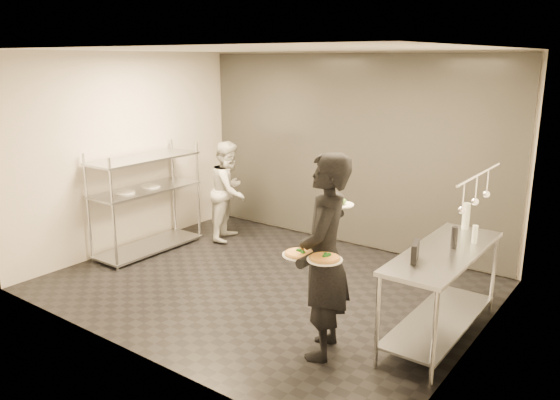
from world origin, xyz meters
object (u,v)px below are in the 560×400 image
Objects in this scene: waiter at (324,257)px; bottle_clear at (475,234)px; prep_counter at (442,279)px; pizza_plate_far at (325,258)px; pizza_plate_near at (300,254)px; bottle_green at (466,216)px; pos_monitor at (415,252)px; salad_plate at (340,203)px; chef at (229,191)px; pass_rack at (146,199)px; bottle_dark at (454,237)px.

waiter reaches higher than bottle_clear.
waiter is at bearing -129.99° from prep_counter.
pizza_plate_far is 1.71× the size of bottle_clear.
prep_counter is 0.94× the size of waiter.
pizza_plate_far reaches higher than pizza_plate_near.
prep_counter is 6.32× the size of bottle_green.
waiter is 0.82m from pos_monitor.
salad_plate is at bearing 168.53° from waiter.
pizza_plate_near is at bearing -125.09° from bottle_clear.
pizza_plate_far is at bearing -146.19° from chef.
bottle_green reaches higher than pizza_plate_far.
chef reaches higher than prep_counter.
chef is at bearing 61.45° from pass_rack.
pass_rack is 4.24m from pos_monitor.
bottle_dark is (0.04, 0.12, 0.40)m from prep_counter.
chef reaches higher than pizza_plate_far.
bottle_clear reaches higher than pizza_plate_far.
salad_plate reaches higher than pizza_plate_far.
salad_plate is 1.09× the size of pos_monitor.
salad_plate is at bearing -145.22° from prep_counter.
salad_plate reaches higher than pos_monitor.
salad_plate is (0.08, 0.55, 0.36)m from pizza_plate_near.
pos_monitor is at bearing 41.24° from pizza_plate_near.
waiter is 0.25m from pizza_plate_near.
pass_rack is 3.61m from pizza_plate_near.
bottle_dark reaches higher than pizza_plate_near.
pos_monitor is 0.86× the size of bottle_green.
waiter is at bearing -144.55° from chef.
pizza_plate_far is 1.08× the size of bottle_green.
chef is 3.93m from pos_monitor.
bottle_dark is at bearing 57.24° from pos_monitor.
chef is (-2.95, 2.03, -0.21)m from waiter.
bottle_clear is at bearing 4.99° from pass_rack.
bottle_green is 0.69m from bottle_dark.
pass_rack is at bearing 131.43° from chef.
waiter reaches higher than pizza_plate_near.
waiter reaches higher than chef.
chef is 7.03× the size of bottle_dark.
bottle_clear is (0.99, 0.97, -0.38)m from salad_plate.
bottle_dark is (0.96, 1.25, 0.01)m from pizza_plate_near.
salad_plate is at bearing -119.12° from bottle_green.
chef is 3.91m from bottle_dark.
pizza_plate_near is (2.82, -2.23, 0.27)m from chef.
prep_counter is at bearing 119.26° from waiter.
waiter is 0.55m from salad_plate.
bottle_dark is (0.11, -0.68, -0.04)m from bottle_green.
pass_rack is at bearing -175.01° from bottle_clear.
bottle_clear is (1.07, 1.52, -0.01)m from pizza_plate_near.
pizza_plate_far is at bearing -106.06° from bottle_green.
salad_plate is (2.89, -1.68, 0.63)m from chef.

